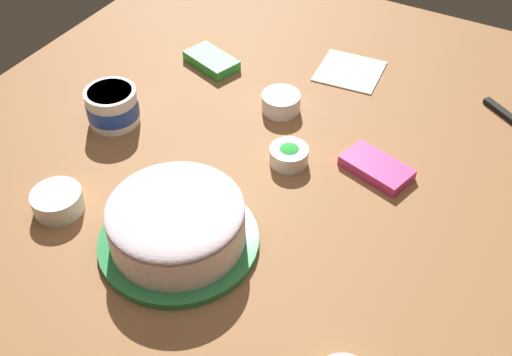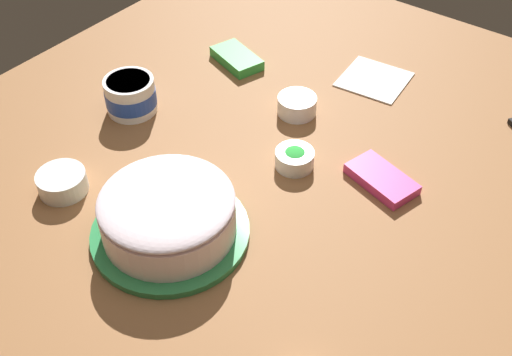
% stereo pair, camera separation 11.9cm
% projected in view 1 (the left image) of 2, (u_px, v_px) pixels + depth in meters
% --- Properties ---
extents(ground_plane, '(1.54, 1.54, 0.00)m').
position_uv_depth(ground_plane, '(292.00, 166.00, 1.26)').
color(ground_plane, '#936038').
extents(frosted_cake, '(0.29, 0.29, 0.11)m').
position_uv_depth(frosted_cake, '(177.00, 225.00, 1.08)').
color(frosted_cake, '#339351').
rests_on(frosted_cake, ground_plane).
extents(frosting_tub, '(0.11, 0.11, 0.08)m').
position_uv_depth(frosting_tub, '(112.00, 106.00, 1.34)').
color(frosting_tub, white).
rests_on(frosting_tub, ground_plane).
extents(sprinkle_bowl_pink, '(0.10, 0.10, 0.04)m').
position_uv_depth(sprinkle_bowl_pink, '(57.00, 200.00, 1.16)').
color(sprinkle_bowl_pink, white).
rests_on(sprinkle_bowl_pink, ground_plane).
extents(sprinkle_bowl_rainbow, '(0.09, 0.09, 0.04)m').
position_uv_depth(sprinkle_bowl_rainbow, '(281.00, 102.00, 1.39)').
color(sprinkle_bowl_rainbow, white).
rests_on(sprinkle_bowl_rainbow, ground_plane).
extents(sprinkle_bowl_green, '(0.08, 0.08, 0.04)m').
position_uv_depth(sprinkle_bowl_green, '(289.00, 155.00, 1.26)').
color(sprinkle_bowl_green, white).
rests_on(sprinkle_bowl_green, ground_plane).
extents(candy_box_lower, '(0.16, 0.11, 0.02)m').
position_uv_depth(candy_box_lower, '(376.00, 168.00, 1.24)').
color(candy_box_lower, '#E53D8E').
rests_on(candy_box_lower, ground_plane).
extents(candy_box_upper, '(0.15, 0.11, 0.03)m').
position_uv_depth(candy_box_upper, '(211.00, 61.00, 1.53)').
color(candy_box_upper, green).
rests_on(candy_box_upper, ground_plane).
extents(paper_napkin, '(0.16, 0.16, 0.01)m').
position_uv_depth(paper_napkin, '(350.00, 71.00, 1.51)').
color(paper_napkin, white).
rests_on(paper_napkin, ground_plane).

